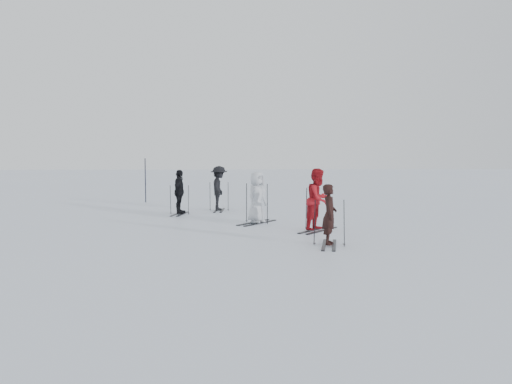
% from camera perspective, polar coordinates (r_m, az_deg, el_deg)
% --- Properties ---
extents(ground, '(120.00, 120.00, 0.00)m').
position_cam_1_polar(ground, '(15.92, 0.16, -3.86)').
color(ground, silver).
rests_on(ground, ground).
extents(skier_near_dark, '(0.47, 0.61, 1.50)m').
position_cam_1_polar(skier_near_dark, '(12.49, 8.39, -2.68)').
color(skier_near_dark, black).
rests_on(skier_near_dark, ground).
extents(skier_red, '(1.09, 1.12, 1.82)m').
position_cam_1_polar(skier_red, '(14.88, 7.13, -0.94)').
color(skier_red, maroon).
rests_on(skier_red, ground).
extents(skier_grey, '(0.92, 0.97, 1.67)m').
position_cam_1_polar(skier_grey, '(16.41, 0.09, -0.68)').
color(skier_grey, silver).
rests_on(skier_grey, ground).
extents(skier_uphill_left, '(0.57, 1.03, 1.66)m').
position_cam_1_polar(skier_uphill_left, '(19.08, -8.75, -0.05)').
color(skier_uphill_left, black).
rests_on(skier_uphill_left, ground).
extents(skier_uphill_far, '(0.73, 1.18, 1.77)m').
position_cam_1_polar(skier_uphill_far, '(20.12, -4.24, 0.38)').
color(skier_uphill_far, black).
rests_on(skier_uphill_far, ground).
extents(skis_near_dark, '(1.77, 1.19, 1.18)m').
position_cam_1_polar(skis_near_dark, '(12.51, 8.38, -3.40)').
color(skis_near_dark, black).
rests_on(skis_near_dark, ground).
extents(skis_red, '(2.01, 1.88, 1.32)m').
position_cam_1_polar(skis_red, '(14.90, 7.12, -1.90)').
color(skis_red, black).
rests_on(skis_red, ground).
extents(skis_grey, '(2.07, 1.91, 1.35)m').
position_cam_1_polar(skis_grey, '(16.42, 0.09, -1.23)').
color(skis_grey, black).
rests_on(skis_grey, ground).
extents(skis_uphill_left, '(1.68, 1.09, 1.14)m').
position_cam_1_polar(skis_uphill_left, '(19.10, -8.74, -0.82)').
color(skis_uphill_left, black).
rests_on(skis_uphill_left, ground).
extents(skis_uphill_far, '(1.69, 0.97, 1.19)m').
position_cam_1_polar(skis_uphill_far, '(20.14, -4.24, -0.45)').
color(skis_uphill_far, black).
rests_on(skis_uphill_far, ground).
extents(piste_marker, '(0.05, 0.05, 2.09)m').
position_cam_1_polar(piste_marker, '(24.13, -12.53, 1.31)').
color(piste_marker, black).
rests_on(piste_marker, ground).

